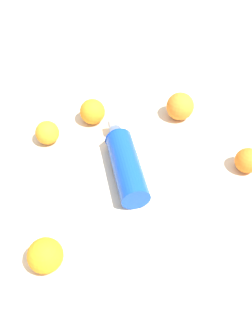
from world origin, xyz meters
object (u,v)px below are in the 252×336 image
water_bottle (124,161)px  orange_1 (44,255)px  orange_0 (180,106)px  orange_3 (92,112)px  orange_2 (248,161)px  orange_4 (47,133)px

water_bottle → orange_1: size_ratio=3.35×
water_bottle → orange_0: (-0.05, -0.26, 0.01)m
orange_0 → orange_1: orange_0 is taller
water_bottle → orange_0: bearing=-49.8°
orange_1 → orange_3: orange_1 is taller
orange_3 → orange_0: bearing=-149.7°
orange_1 → orange_2: bearing=-125.2°
orange_3 → orange_1: bearing=107.0°
orange_0 → orange_4: orange_0 is taller
water_bottle → orange_1: bearing=135.5°
orange_0 → orange_1: size_ratio=1.08×
orange_2 → orange_0: bearing=-27.3°
orange_0 → orange_4: bearing=41.4°
water_bottle → orange_1: orange_1 is taller
orange_1 → orange_3: (0.13, -0.43, -0.00)m
orange_0 → orange_3: orange_0 is taller
orange_3 → orange_4: (0.07, 0.13, -0.00)m
orange_4 → orange_1: bearing=123.5°
orange_4 → water_bottle: bearing=179.1°
water_bottle → orange_2: bearing=-101.1°
water_bottle → orange_3: bearing=13.6°
orange_0 → orange_2: bearing=152.7°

